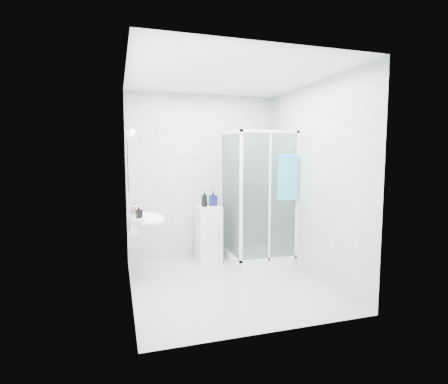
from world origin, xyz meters
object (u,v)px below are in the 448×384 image
object	(u,v)px
shower_enclosure	(255,234)
wall_basin	(146,221)
storage_cabinet	(209,234)
soap_dispenser_orange	(135,209)
shampoo_bottle_b	(213,198)
hand_towel	(288,176)
shampoo_bottle_a	(204,199)
soap_dispenser_black	(139,212)

from	to	relation	value
shower_enclosure	wall_basin	bearing A→B (deg)	-169.19
wall_basin	storage_cabinet	distance (m)	1.21
shower_enclosure	soap_dispenser_orange	size ratio (longest dim) A/B	13.02
storage_cabinet	shampoo_bottle_b	world-z (taller)	shampoo_bottle_b
hand_towel	wall_basin	bearing A→B (deg)	177.56
shampoo_bottle_b	shower_enclosure	bearing A→B (deg)	-28.44
wall_basin	shampoo_bottle_a	distance (m)	1.10
soap_dispenser_black	shower_enclosure	bearing A→B (deg)	15.20
wall_basin	soap_dispenser_black	distance (m)	0.23
storage_cabinet	shampoo_bottle_a	bearing A→B (deg)	-167.96
storage_cabinet	shampoo_bottle_b	xyz separation A→B (m)	(0.08, 0.05, 0.55)
storage_cabinet	shampoo_bottle_b	size ratio (longest dim) A/B	3.69
storage_cabinet	shampoo_bottle_a	size ratio (longest dim) A/B	3.60
hand_towel	shampoo_bottle_b	world-z (taller)	hand_towel
soap_dispenser_orange	soap_dispenser_black	size ratio (longest dim) A/B	1.00
wall_basin	hand_towel	xyz separation A→B (m)	(1.99, -0.09, 0.55)
storage_cabinet	hand_towel	size ratio (longest dim) A/B	1.33
storage_cabinet	hand_towel	world-z (taller)	hand_towel
wall_basin	shampoo_bottle_b	world-z (taller)	shampoo_bottle_b
wall_basin	shampoo_bottle_b	size ratio (longest dim) A/B	2.39
shower_enclosure	wall_basin	size ratio (longest dim) A/B	3.57
wall_basin	storage_cabinet	size ratio (longest dim) A/B	0.65
storage_cabinet	soap_dispenser_black	xyz separation A→B (m)	(-1.09, -0.73, 0.51)
shampoo_bottle_b	soap_dispenser_orange	distance (m)	1.30
shower_enclosure	wall_basin	xyz separation A→B (m)	(-1.66, -0.32, 0.35)
soap_dispenser_orange	soap_dispenser_black	world-z (taller)	same
shampoo_bottle_a	soap_dispenser_orange	distance (m)	1.13
shampoo_bottle_a	storage_cabinet	bearing A→B (deg)	13.57
storage_cabinet	wall_basin	bearing A→B (deg)	-151.50
storage_cabinet	shampoo_bottle_a	distance (m)	0.56
soap_dispenser_orange	wall_basin	bearing A→B (deg)	-49.42
shampoo_bottle_b	soap_dispenser_black	xyz separation A→B (m)	(-1.17, -0.79, -0.04)
storage_cabinet	hand_towel	distance (m)	1.51
shower_enclosure	shampoo_bottle_a	bearing A→B (deg)	161.65
soap_dispenser_orange	shampoo_bottle_a	bearing A→B (deg)	21.52
shower_enclosure	wall_basin	world-z (taller)	shower_enclosure
shampoo_bottle_b	soap_dispenser_orange	xyz separation A→B (m)	(-1.20, -0.48, -0.04)
hand_towel	shower_enclosure	bearing A→B (deg)	130.19
soap_dispenser_black	shampoo_bottle_b	bearing A→B (deg)	33.85
shampoo_bottle_b	hand_towel	bearing A→B (deg)	-37.95
shampoo_bottle_a	shampoo_bottle_b	bearing A→B (deg)	23.81
shower_enclosure	soap_dispenser_black	bearing A→B (deg)	-164.80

